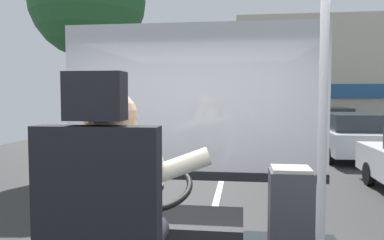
# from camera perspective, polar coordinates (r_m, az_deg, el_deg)

# --- Properties ---
(ground) EXTENTS (18.00, 44.00, 0.06)m
(ground) POSITION_cam_1_polar(r_m,az_deg,el_deg) (10.96, 5.00, -6.72)
(ground) COLOR #2D2D2D
(bus_driver) EXTENTS (0.80, 0.62, 0.80)m
(bus_driver) POSITION_cam_1_polar(r_m,az_deg,el_deg) (1.73, -11.26, -12.31)
(bus_driver) COLOR #282833
(bus_driver) RESTS_ON driver_seat
(steering_console) EXTENTS (1.10, 0.96, 0.83)m
(steering_console) POSITION_cam_1_polar(r_m,az_deg,el_deg) (2.92, -3.82, -17.40)
(steering_console) COLOR black
(steering_console) RESTS_ON bus_floor
(handrail_pole) EXTENTS (0.04, 0.04, 2.15)m
(handrail_pole) POSITION_cam_1_polar(r_m,az_deg,el_deg) (2.04, 18.80, -1.94)
(handrail_pole) COLOR #B7B7BC
(handrail_pole) RESTS_ON bus_floor
(fare_box) EXTENTS (0.25, 0.24, 0.84)m
(fare_box) POSITION_cam_1_polar(r_m,az_deg,el_deg) (2.48, 14.32, -16.49)
(fare_box) COLOR #333338
(fare_box) RESTS_ON bus_floor
(windshield_panel) EXTENTS (2.50, 0.08, 1.48)m
(windshield_panel) POSITION_cam_1_polar(r_m,az_deg,el_deg) (3.63, 0.10, 0.13)
(windshield_panel) COLOR silver
(street_tree) EXTENTS (2.95, 2.95, 5.87)m
(street_tree) POSITION_cam_1_polar(r_m,az_deg,el_deg) (10.66, -15.21, 16.59)
(street_tree) COLOR #4C3828
(street_tree) RESTS_ON ground
(shop_building) EXTENTS (11.74, 5.69, 5.58)m
(shop_building) POSITION_cam_1_polar(r_m,az_deg,el_deg) (21.22, 22.81, 5.64)
(shop_building) COLOR #BCB29E
(shop_building) RESTS_ON ground
(parked_car_silver) EXTENTS (1.80, 4.28, 1.39)m
(parked_car_silver) POSITION_cam_1_polar(r_m,az_deg,el_deg) (12.99, 22.26, -2.04)
(parked_car_silver) COLOR silver
(parked_car_silver) RESTS_ON ground
(parked_car_black) EXTENTS (2.02, 4.39, 1.43)m
(parked_car_black) POSITION_cam_1_polar(r_m,az_deg,el_deg) (17.68, 19.30, -0.48)
(parked_car_black) COLOR black
(parked_car_black) RESTS_ON ground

